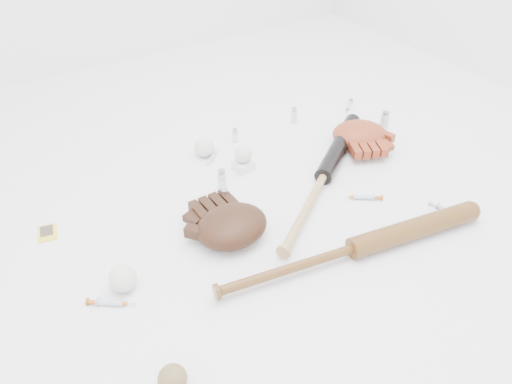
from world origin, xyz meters
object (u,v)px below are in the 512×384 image
bat_dark (324,176)px  bat_wood (354,248)px  pedestal (243,165)px  glove_dark (232,226)px

bat_dark → bat_wood: bearing=-149.6°
bat_wood → pedestal: size_ratio=14.13×
bat_dark → glove_dark: bearing=154.7°
bat_wood → glove_dark: bearing=144.1°
bat_wood → pedestal: (-0.04, 0.58, -0.02)m
bat_dark → glove_dark: 0.44m
bat_wood → glove_dark: size_ratio=3.39×
bat_wood → pedestal: bearing=103.6°
bat_dark → bat_wood: 0.38m
bat_wood → glove_dark: 0.39m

